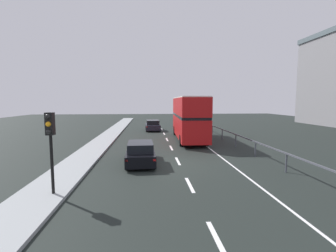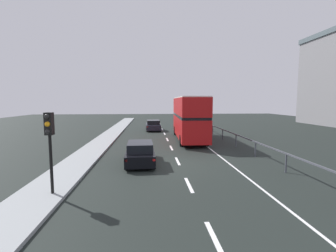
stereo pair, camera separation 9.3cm
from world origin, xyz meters
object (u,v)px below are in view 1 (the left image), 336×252
Objects in this scene: double_decker_bus_red at (189,117)px; sedan_car_ahead at (153,125)px; traffic_signal_pole at (50,133)px; hatchback_car_near at (140,153)px.

sedan_car_ahead is at bearing 115.31° from double_decker_bus_red.
double_decker_bus_red is 2.47× the size of sedan_car_ahead.
sedan_car_ahead is at bearing 78.52° from traffic_signal_pole.
double_decker_bus_red is 10.27m from hatchback_car_near.
traffic_signal_pole is (-3.40, -5.10, 1.97)m from hatchback_car_near.
hatchback_car_near is 17.14m from sedan_car_ahead.
sedan_car_ahead is (4.51, 22.21, -1.95)m from traffic_signal_pole.
hatchback_car_near is at bearing -95.57° from sedan_car_ahead.
hatchback_car_near is 1.26× the size of traffic_signal_pole.
double_decker_bus_red reaches higher than hatchback_car_near.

